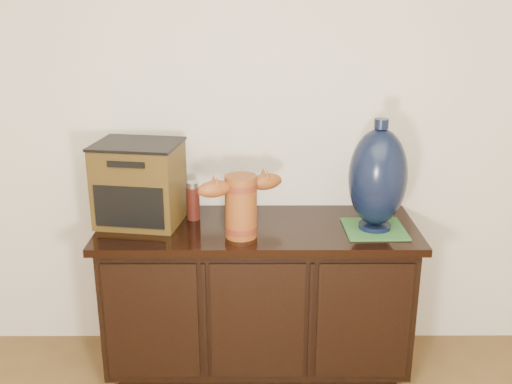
{
  "coord_description": "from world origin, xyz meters",
  "views": [
    {
      "loc": [
        -0.01,
        -0.33,
        1.78
      ],
      "look_at": [
        -0.01,
        2.18,
        0.93
      ],
      "focal_mm": 42.0,
      "sensor_mm": 36.0,
      "label": 1
    }
  ],
  "objects_px": {
    "sideboard": "(257,297)",
    "spray_can": "(193,201)",
    "tv_radio": "(139,183)",
    "lamp_base": "(378,178)",
    "terracotta_vessel": "(241,203)"
  },
  "relations": [
    {
      "from": "sideboard",
      "to": "spray_can",
      "type": "xyz_separation_m",
      "value": [
        -0.3,
        0.09,
        0.46
      ]
    },
    {
      "from": "tv_radio",
      "to": "spray_can",
      "type": "bearing_deg",
      "value": 18.05
    },
    {
      "from": "sideboard",
      "to": "lamp_base",
      "type": "height_order",
      "value": "lamp_base"
    },
    {
      "from": "terracotta_vessel",
      "to": "tv_radio",
      "type": "relative_size",
      "value": 0.91
    },
    {
      "from": "terracotta_vessel",
      "to": "tv_radio",
      "type": "distance_m",
      "value": 0.5
    },
    {
      "from": "tv_radio",
      "to": "lamp_base",
      "type": "bearing_deg",
      "value": 3.64
    },
    {
      "from": "tv_radio",
      "to": "spray_can",
      "type": "distance_m",
      "value": 0.26
    },
    {
      "from": "tv_radio",
      "to": "lamp_base",
      "type": "height_order",
      "value": "lamp_base"
    },
    {
      "from": "terracotta_vessel",
      "to": "lamp_base",
      "type": "height_order",
      "value": "lamp_base"
    },
    {
      "from": "sideboard",
      "to": "spray_can",
      "type": "distance_m",
      "value": 0.56
    },
    {
      "from": "terracotta_vessel",
      "to": "tv_radio",
      "type": "xyz_separation_m",
      "value": [
        -0.47,
        0.17,
        0.03
      ]
    },
    {
      "from": "lamp_base",
      "to": "spray_can",
      "type": "xyz_separation_m",
      "value": [
        -0.83,
        0.14,
        -0.16
      ]
    },
    {
      "from": "sideboard",
      "to": "spray_can",
      "type": "bearing_deg",
      "value": 163.93
    },
    {
      "from": "lamp_base",
      "to": "spray_can",
      "type": "relative_size",
      "value": 2.73
    },
    {
      "from": "sideboard",
      "to": "lamp_base",
      "type": "bearing_deg",
      "value": -5.49
    }
  ]
}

